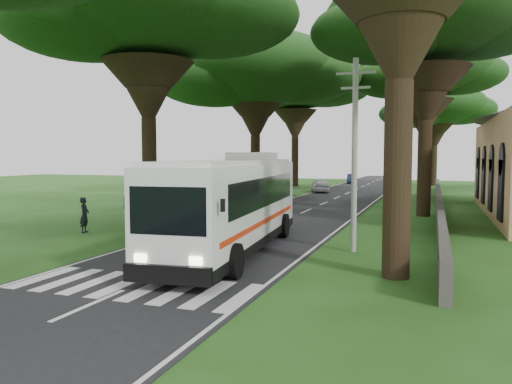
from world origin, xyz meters
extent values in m
plane|color=#204112|center=(0.00, 0.00, 0.00)|extent=(140.00, 140.00, 0.00)
cube|color=black|center=(0.00, 25.00, 0.01)|extent=(8.00, 120.00, 0.04)
cube|color=silver|center=(0.00, -2.00, 0.00)|extent=(8.00, 3.00, 0.01)
cube|color=#383533|center=(9.00, 24.00, 0.60)|extent=(0.35, 50.00, 1.20)
cylinder|color=gray|center=(5.50, 6.00, 4.00)|extent=(0.24, 0.24, 8.00)
cube|color=gray|center=(5.50, 6.00, 7.40)|extent=(1.60, 0.10, 0.10)
cube|color=gray|center=(5.50, 6.00, 6.80)|extent=(1.20, 0.10, 0.10)
cylinder|color=gray|center=(5.50, 26.00, 4.00)|extent=(0.24, 0.24, 8.00)
cube|color=gray|center=(5.50, 26.00, 7.40)|extent=(1.60, 0.10, 0.10)
cube|color=gray|center=(5.50, 26.00, 6.80)|extent=(1.20, 0.10, 0.10)
cylinder|color=gray|center=(5.50, 46.00, 4.00)|extent=(0.24, 0.24, 8.00)
cube|color=gray|center=(5.50, 46.00, 7.40)|extent=(1.60, 0.10, 0.10)
cube|color=gray|center=(5.50, 46.00, 6.80)|extent=(1.20, 0.10, 0.10)
cylinder|color=black|center=(-8.00, 12.00, 3.17)|extent=(0.90, 0.90, 6.35)
cone|color=black|center=(-8.00, 12.00, 8.25)|extent=(3.20, 3.20, 3.80)
ellipsoid|color=#0E3310|center=(-8.00, 12.00, 13.10)|extent=(14.96, 14.96, 6.28)
cylinder|color=black|center=(-7.50, 30.00, 2.95)|extent=(0.90, 0.90, 5.91)
cone|color=black|center=(-7.50, 30.00, 7.81)|extent=(3.20, 3.20, 3.80)
ellipsoid|color=#0E3310|center=(-7.50, 30.00, 12.13)|extent=(16.25, 16.25, 6.82)
cylinder|color=black|center=(-8.50, 48.00, 3.23)|extent=(0.90, 0.90, 6.47)
cone|color=black|center=(-8.50, 48.00, 8.37)|extent=(3.20, 3.20, 3.80)
ellipsoid|color=#0E3310|center=(-8.50, 48.00, 13.37)|extent=(15.81, 15.81, 6.64)
cylinder|color=black|center=(7.50, 2.00, 3.23)|extent=(0.90, 0.90, 6.46)
cone|color=black|center=(7.50, 2.00, 8.36)|extent=(3.20, 3.20, 3.80)
cylinder|color=black|center=(8.00, 20.00, 3.17)|extent=(0.90, 0.90, 6.33)
cone|color=black|center=(8.00, 20.00, 8.23)|extent=(3.20, 3.20, 3.80)
ellipsoid|color=#0E3310|center=(8.00, 20.00, 13.07)|extent=(13.26, 13.26, 5.57)
cylinder|color=black|center=(7.50, 38.00, 3.08)|extent=(0.90, 0.90, 6.17)
cone|color=black|center=(7.50, 38.00, 8.07)|extent=(3.20, 3.20, 3.80)
ellipsoid|color=#0E3310|center=(7.50, 38.00, 12.70)|extent=(12.86, 12.86, 5.40)
cylinder|color=black|center=(8.50, 56.00, 2.64)|extent=(0.90, 0.90, 5.27)
cone|color=black|center=(8.50, 56.00, 7.17)|extent=(3.20, 3.20, 3.80)
ellipsoid|color=#0E3310|center=(8.50, 56.00, 10.72)|extent=(12.96, 12.96, 5.45)
cube|color=white|center=(0.80, 4.16, 2.08)|extent=(3.94, 13.19, 3.19)
cube|color=black|center=(0.77, 4.49, 2.54)|extent=(3.77, 10.82, 1.19)
cube|color=black|center=(0.80, 4.16, 0.54)|extent=(3.98, 13.23, 0.38)
cube|color=red|center=(0.80, 4.16, 1.35)|extent=(3.86, 11.90, 0.19)
cube|color=white|center=(0.80, 4.16, 3.74)|extent=(3.66, 12.52, 0.19)
cylinder|color=black|center=(-0.13, -0.27, 0.60)|extent=(0.49, 1.22, 1.19)
cylinder|color=black|center=(2.56, -0.01, 0.60)|extent=(0.49, 1.22, 1.19)
cylinder|color=black|center=(-0.94, 8.13, 0.60)|extent=(0.49, 1.22, 1.19)
cylinder|color=black|center=(1.75, 8.39, 0.60)|extent=(0.49, 1.22, 1.19)
imported|color=#A4A4A8|center=(-3.00, 38.33, 0.78)|extent=(3.02, 4.74, 1.50)
imported|color=navy|center=(-2.46, 57.07, 0.70)|extent=(1.95, 4.21, 1.34)
imported|color=#9D3416|center=(3.00, 57.98, 0.63)|extent=(2.06, 4.28, 1.20)
imported|color=black|center=(-8.49, 6.42, 0.93)|extent=(0.64, 0.78, 1.86)
camera|label=1|loc=(8.63, -14.85, 4.04)|focal=35.00mm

